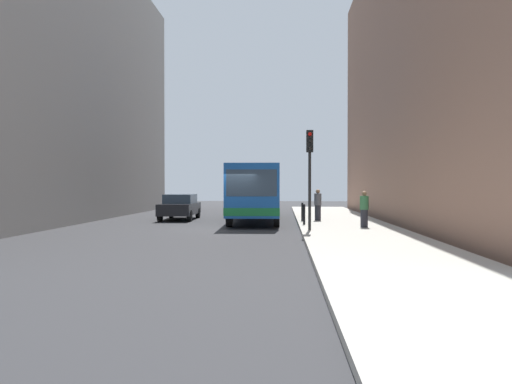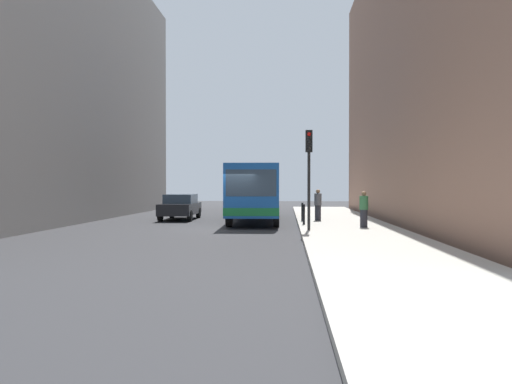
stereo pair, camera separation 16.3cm
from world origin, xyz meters
The scene contains 11 objects.
ground_plane centered at (0.00, 0.00, 0.00)m, with size 80.00×80.00×0.00m, color #2D2D30.
sidewalk centered at (5.40, 0.00, 0.07)m, with size 4.40×40.00×0.15m, color #ADA89E.
building_left centered at (-11.50, 4.00, 8.33)m, with size 7.00×32.00×16.66m, color gray.
building_right centered at (11.50, 4.00, 8.38)m, with size 7.00×32.00×16.77m, color #936B56.
bus centered at (0.91, 5.05, 1.73)m, with size 2.80×11.08×3.00m.
car_beside_bus centered at (-3.54, 5.78, 0.78)m, with size 1.95×4.44×1.48m.
traffic_light centered at (3.55, -2.08, 3.01)m, with size 0.28×0.33×4.10m.
bollard_near centered at (3.45, 0.82, 0.62)m, with size 0.11×0.11×0.95m, color black.
bollard_mid centered at (3.45, 3.05, 0.62)m, with size 0.11×0.11×0.95m, color black.
pedestrian_near_signal centered at (6.01, -0.62, 0.94)m, with size 0.38×0.38×1.59m.
pedestrian_mid_sidewalk centered at (4.28, 3.46, 0.96)m, with size 0.38×0.38×1.64m.
Camera 1 is at (2.47, -21.90, 1.98)m, focal length 33.76 mm.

